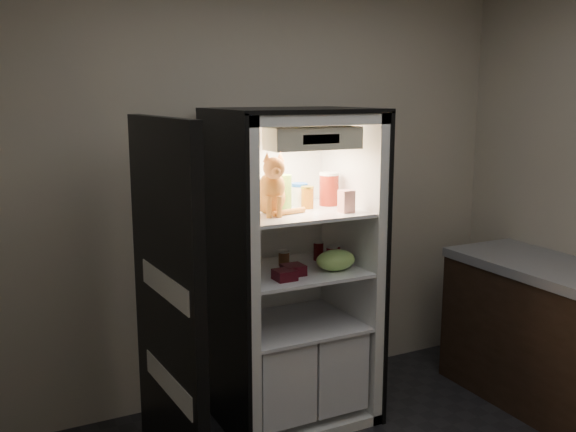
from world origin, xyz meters
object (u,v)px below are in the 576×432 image
at_px(mayo_tub, 299,195).
at_px(grape_bag, 336,260).
at_px(salsa_jar, 307,197).
at_px(soda_can_b, 335,255).
at_px(berry_box_left, 285,275).
at_px(condiment_jar, 284,258).
at_px(soda_can_c, 332,257).
at_px(berry_box_right, 293,270).
at_px(parmesan_shaker, 285,192).
at_px(pepper_jar, 329,189).
at_px(tabby_cat, 271,190).
at_px(refrigerator, 290,290).
at_px(cream_carton, 346,201).
at_px(soda_can_a, 318,251).

relative_size(mayo_tub, grape_bag, 0.57).
height_order(salsa_jar, grape_bag, salsa_jar).
relative_size(soda_can_b, berry_box_left, 1.04).
height_order(grape_bag, berry_box_left, grape_bag).
height_order(salsa_jar, condiment_jar, salsa_jar).
relative_size(salsa_jar, condiment_jar, 1.44).
bearing_deg(soda_can_b, berry_box_left, -160.08).
height_order(soda_can_c, condiment_jar, soda_can_c).
xyz_separation_m(mayo_tub, berry_box_right, (-0.16, -0.23, -0.39)).
bearing_deg(parmesan_shaker, salsa_jar, -14.62).
relative_size(salsa_jar, soda_can_b, 1.11).
bearing_deg(pepper_jar, tabby_cat, -166.58).
distance_m(refrigerator, pepper_jar, 0.65).
bearing_deg(tabby_cat, soda_can_b, 16.39).
height_order(cream_carton, soda_can_a, cream_carton).
bearing_deg(condiment_jar, parmesan_shaker, -106.57).
bearing_deg(mayo_tub, cream_carton, -65.84).
bearing_deg(pepper_jar, parmesan_shaker, -179.56).
bearing_deg(parmesan_shaker, grape_bag, -39.22).
bearing_deg(pepper_jar, cream_carton, -97.16).
bearing_deg(refrigerator, mayo_tub, 32.67).
distance_m(salsa_jar, berry_box_right, 0.44).
xyz_separation_m(mayo_tub, soda_can_a, (0.13, -0.01, -0.36)).
bearing_deg(soda_can_a, berry_box_right, -142.65).
distance_m(cream_carton, condiment_jar, 0.53).
height_order(soda_can_a, berry_box_left, soda_can_a).
height_order(tabby_cat, condiment_jar, tabby_cat).
bearing_deg(berry_box_left, grape_bag, 6.83).
distance_m(mayo_tub, pepper_jar, 0.18).
bearing_deg(pepper_jar, grape_bag, -108.28).
relative_size(soda_can_c, berry_box_left, 1.10).
bearing_deg(grape_bag, berry_box_left, -173.17).
bearing_deg(refrigerator, soda_can_c, -32.01).
xyz_separation_m(condiment_jar, berry_box_right, (-0.04, -0.20, -0.02)).
distance_m(condiment_jar, berry_box_left, 0.30).
bearing_deg(tabby_cat, berry_box_left, -66.97).
xyz_separation_m(tabby_cat, soda_can_c, (0.39, -0.03, -0.42)).
bearing_deg(tabby_cat, parmesan_shaker, 49.68).
xyz_separation_m(soda_can_c, berry_box_left, (-0.36, -0.10, -0.03)).
relative_size(parmesan_shaker, condiment_jar, 2.22).
xyz_separation_m(pepper_jar, berry_box_left, (-0.42, -0.24, -0.42)).
distance_m(parmesan_shaker, cream_carton, 0.36).
xyz_separation_m(parmesan_shaker, grape_bag, (0.23, -0.19, -0.39)).
height_order(tabby_cat, mayo_tub, tabby_cat).
relative_size(soda_can_b, berry_box_right, 1.00).
height_order(soda_can_b, berry_box_right, soda_can_b).
bearing_deg(grape_bag, soda_can_b, 60.21).
xyz_separation_m(pepper_jar, cream_carton, (-0.03, -0.25, -0.04)).
bearing_deg(soda_can_a, soda_can_c, -94.61).
bearing_deg(soda_can_b, parmesan_shaker, 164.42).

